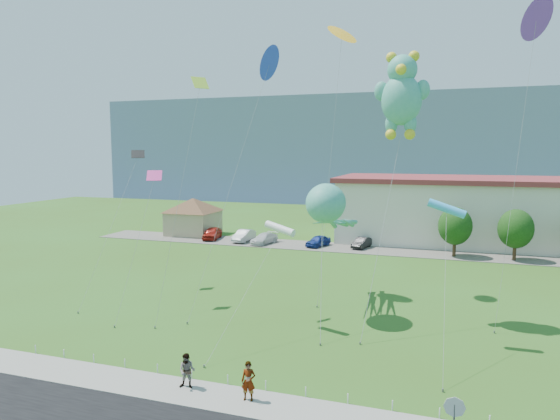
% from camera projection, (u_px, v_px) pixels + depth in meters
% --- Properties ---
extents(ground, '(160.00, 160.00, 0.00)m').
position_uv_depth(ground, '(256.00, 376.00, 25.60)').
color(ground, '#345618').
rests_on(ground, ground).
extents(sidewalk, '(80.00, 2.50, 0.10)m').
position_uv_depth(sidewalk, '(235.00, 400.00, 23.01)').
color(sidewalk, gray).
rests_on(sidewalk, ground).
extents(parking_strip, '(70.00, 6.00, 0.06)m').
position_uv_depth(parking_strip, '(364.00, 249.00, 58.57)').
color(parking_strip, '#59544C').
rests_on(parking_strip, ground).
extents(hill_ridge, '(160.00, 50.00, 25.00)m').
position_uv_depth(hill_ridge, '(413.00, 147.00, 137.16)').
color(hill_ridge, slate).
rests_on(hill_ridge, ground).
extents(pavilion, '(9.20, 9.20, 5.00)m').
position_uv_depth(pavilion, '(193.00, 213.00, 68.59)').
color(pavilion, tan).
rests_on(pavilion, ground).
extents(stop_sign, '(0.80, 0.07, 2.50)m').
position_uv_depth(stop_sign, '(454.00, 413.00, 18.44)').
color(stop_sign, slate).
rests_on(stop_sign, ground).
extents(rope_fence, '(26.05, 0.05, 0.50)m').
position_uv_depth(rope_fence, '(247.00, 383.00, 24.35)').
color(rope_fence, white).
rests_on(rope_fence, ground).
extents(tree_near, '(3.60, 3.60, 5.47)m').
position_uv_depth(tree_near, '(455.00, 226.00, 54.09)').
color(tree_near, '#3F2B19').
rests_on(tree_near, ground).
extents(tree_mid, '(3.60, 3.60, 5.47)m').
position_uv_depth(tree_mid, '(516.00, 229.00, 52.20)').
color(tree_mid, '#3F2B19').
rests_on(tree_mid, ground).
extents(pedestrian_left, '(0.72, 0.52, 1.83)m').
position_uv_depth(pedestrian_left, '(248.00, 381.00, 22.85)').
color(pedestrian_left, gray).
rests_on(pedestrian_left, sidewalk).
extents(pedestrian_right, '(0.92, 0.77, 1.70)m').
position_uv_depth(pedestrian_right, '(187.00, 371.00, 24.06)').
color(pedestrian_right, gray).
rests_on(pedestrian_right, sidewalk).
extents(parked_car_red, '(2.66, 4.77, 1.53)m').
position_uv_depth(parked_car_red, '(212.00, 233.00, 65.02)').
color(parked_car_red, '#A71E14').
rests_on(parked_car_red, parking_strip).
extents(parked_car_silver, '(1.70, 4.50, 1.46)m').
position_uv_depth(parked_car_silver, '(244.00, 236.00, 63.35)').
color(parked_car_silver, '#A9AAB0').
rests_on(parked_car_silver, parking_strip).
extents(parked_car_white, '(2.79, 4.74, 1.29)m').
position_uv_depth(parked_car_white, '(264.00, 238.00, 61.80)').
color(parked_car_white, silver).
rests_on(parked_car_white, parking_strip).
extents(parked_car_blue, '(2.75, 4.13, 1.31)m').
position_uv_depth(parked_car_blue, '(318.00, 241.00, 60.08)').
color(parked_car_blue, navy).
rests_on(parked_car_blue, parking_strip).
extents(parked_car_black, '(2.12, 3.92, 1.22)m').
position_uv_depth(parked_car_black, '(362.00, 243.00, 59.12)').
color(parked_car_black, black).
rests_on(parked_car_black, parking_strip).
extents(octopus_kite, '(2.71, 11.47, 9.31)m').
position_uv_depth(octopus_kite, '(329.00, 211.00, 35.12)').
color(octopus_kite, teal).
rests_on(octopus_kite, ground).
extents(teddy_bear_kite, '(3.66, 7.66, 18.11)m').
position_uv_depth(teddy_bear_kite, '(402.00, 93.00, 33.55)').
color(teddy_bear_kite, teal).
rests_on(teddy_bear_kite, ground).
extents(small_kite_yellow, '(1.64, 5.82, 16.71)m').
position_uv_depth(small_kite_yellow, '(194.00, 114.00, 34.71)').
color(small_kite_yellow, '#B4E636').
rests_on(small_kite_yellow, ground).
extents(small_kite_blue, '(2.99, 11.38, 19.27)m').
position_uv_depth(small_kite_blue, '(267.00, 69.00, 40.27)').
color(small_kite_blue, blue).
rests_on(small_kite_blue, ground).
extents(small_kite_purple, '(2.78, 4.08, 20.59)m').
position_uv_depth(small_kite_purple, '(535.00, 27.00, 31.84)').
color(small_kite_purple, purple).
rests_on(small_kite_purple, ground).
extents(small_kite_white, '(2.05, 8.73, 6.92)m').
position_uv_depth(small_kite_white, '(279.00, 230.00, 32.35)').
color(small_kite_white, white).
rests_on(small_kite_white, ground).
extents(small_kite_pink, '(1.29, 6.70, 10.10)m').
position_uv_depth(small_kite_pink, '(151.00, 190.00, 36.78)').
color(small_kite_pink, '#DA308A').
rests_on(small_kite_pink, ground).
extents(small_kite_black, '(1.29, 9.42, 11.67)m').
position_uv_depth(small_kite_black, '(132.00, 171.00, 41.64)').
color(small_kite_black, black).
rests_on(small_kite_black, ground).
extents(small_kite_orange, '(1.80, 7.11, 21.59)m').
position_uv_depth(small_kite_orange, '(341.00, 41.00, 40.21)').
color(small_kite_orange, gold).
rests_on(small_kite_orange, ground).
extents(small_kite_cyan, '(0.50, 8.04, 8.55)m').
position_uv_depth(small_kite_cyan, '(447.00, 210.00, 29.42)').
color(small_kite_cyan, '#36AFF4').
rests_on(small_kite_cyan, ground).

